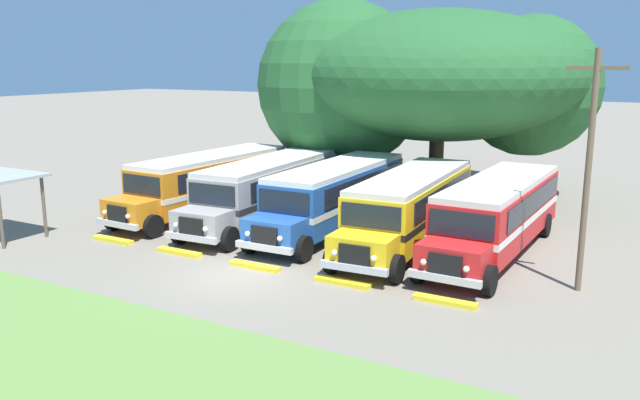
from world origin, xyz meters
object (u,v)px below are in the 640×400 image
(utility_pole, at_px, (588,166))
(parked_bus_slot_1, at_px, (267,187))
(parked_bus_slot_0, at_px, (209,180))
(broad_shade_tree, at_px, (428,80))
(parked_bus_slot_3, at_px, (410,205))
(parked_bus_slot_4, at_px, (497,212))
(parked_bus_slot_2, at_px, (335,194))

(utility_pole, bearing_deg, parked_bus_slot_1, 168.61)
(parked_bus_slot_0, relative_size, parked_bus_slot_1, 1.00)
(parked_bus_slot_1, relative_size, broad_shade_tree, 0.62)
(parked_bus_slot_3, xyz_separation_m, parked_bus_slot_4, (3.39, 0.46, 0.00))
(parked_bus_slot_2, distance_m, utility_pole, 11.32)
(parked_bus_slot_0, distance_m, utility_pole, 17.90)
(parked_bus_slot_1, xyz_separation_m, utility_pole, (13.97, -2.82, 2.51))
(parked_bus_slot_0, distance_m, parked_bus_slot_4, 14.02)
(parked_bus_slot_0, relative_size, parked_bus_slot_2, 1.00)
(broad_shade_tree, bearing_deg, parked_bus_slot_4, -55.69)
(parked_bus_slot_3, height_order, broad_shade_tree, broad_shade_tree)
(parked_bus_slot_0, height_order, parked_bus_slot_4, same)
(parked_bus_slot_3, bearing_deg, parked_bus_slot_0, -95.17)
(parked_bus_slot_4, height_order, broad_shade_tree, broad_shade_tree)
(parked_bus_slot_3, xyz_separation_m, utility_pole, (6.85, -2.55, 2.51))
(parked_bus_slot_3, bearing_deg, broad_shade_tree, -166.04)
(parked_bus_slot_1, bearing_deg, broad_shade_tree, 153.86)
(parked_bus_slot_4, height_order, utility_pole, utility_pole)
(parked_bus_slot_2, height_order, broad_shade_tree, broad_shade_tree)
(parked_bus_slot_1, relative_size, parked_bus_slot_2, 1.00)
(parked_bus_slot_3, xyz_separation_m, broad_shade_tree, (-3.02, 9.86, 4.71))
(parked_bus_slot_3, relative_size, utility_pole, 1.42)
(parked_bus_slot_2, xyz_separation_m, parked_bus_slot_4, (7.13, -0.10, 0.00))
(parked_bus_slot_0, distance_m, parked_bus_slot_1, 3.51)
(parked_bus_slot_3, relative_size, parked_bus_slot_4, 1.00)
(parked_bus_slot_0, distance_m, parked_bus_slot_2, 6.90)
(parked_bus_slot_1, xyz_separation_m, parked_bus_slot_3, (7.12, -0.26, 0.00))
(parked_bus_slot_1, height_order, parked_bus_slot_2, same)
(utility_pole, bearing_deg, parked_bus_slot_2, 163.63)
(parked_bus_slot_2, xyz_separation_m, utility_pole, (10.59, -3.11, 2.51))
(parked_bus_slot_1, relative_size, utility_pole, 1.42)
(parked_bus_slot_0, bearing_deg, parked_bus_slot_1, 90.56)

